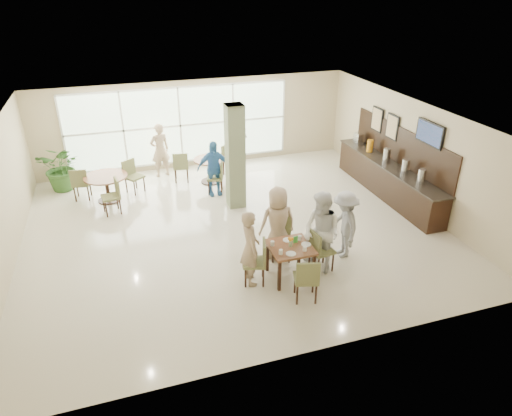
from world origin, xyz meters
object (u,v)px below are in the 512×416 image
object	(u,v)px
main_table	(290,251)
adult_standing	(160,150)
buffet_counter	(388,177)
teen_left	(250,248)
round_table_right	(210,165)
teen_standing	(344,224)
teen_right	(322,233)
adult_b	(239,151)
round_table_left	(106,181)
potted_plant	(62,167)
adult_a	(213,168)
teen_far	(278,223)

from	to	relation	value
main_table	adult_standing	bearing A→B (deg)	105.99
buffet_counter	teen_left	bearing A→B (deg)	-150.68
round_table_right	teen_standing	world-z (taller)	teen_standing
main_table	teen_right	distance (m)	0.77
adult_b	round_table_left	bearing A→B (deg)	-58.43
potted_plant	adult_standing	xyz separation A→B (m)	(2.85, 0.16, 0.15)
potted_plant	adult_a	world-z (taller)	adult_a
adult_a	main_table	bearing A→B (deg)	-82.90
round_table_left	round_table_right	world-z (taller)	same
teen_right	teen_standing	world-z (taller)	teen_right
teen_far	adult_b	world-z (taller)	adult_b
potted_plant	teen_left	distance (m)	7.16
teen_standing	potted_plant	bearing A→B (deg)	-127.29
buffet_counter	round_table_left	bearing A→B (deg)	164.85
main_table	teen_right	bearing A→B (deg)	6.54
round_table_left	teen_far	distance (m)	5.41
round_table_right	adult_standing	size ratio (longest dim) A/B	0.59
main_table	buffet_counter	size ratio (longest dim) A/B	0.18
round_table_left	adult_standing	size ratio (longest dim) A/B	0.70
teen_far	teen_right	distance (m)	1.04
teen_standing	adult_standing	xyz separation A→B (m)	(-3.25, 5.87, 0.07)
potted_plant	adult_standing	bearing A→B (deg)	3.19
potted_plant	adult_a	xyz separation A→B (m)	(4.10, -1.68, 0.10)
adult_a	teen_standing	bearing A→B (deg)	-63.60
buffet_counter	adult_b	xyz separation A→B (m)	(-3.68, 2.54, 0.31)
main_table	round_table_left	bearing A→B (deg)	125.03
teen_right	adult_a	world-z (taller)	teen_right
teen_left	adult_b	xyz separation A→B (m)	(1.29, 5.33, 0.06)
teen_left	adult_b	world-z (taller)	adult_b
teen_standing	main_table	bearing A→B (deg)	-67.40
teen_standing	adult_a	size ratio (longest dim) A/B	0.98
main_table	potted_plant	bearing A→B (deg)	127.13
buffet_counter	adult_a	world-z (taller)	buffet_counter
adult_b	round_table_right	bearing A→B (deg)	-60.83
round_table_left	adult_b	world-z (taller)	adult_b
teen_standing	adult_a	bearing A→B (deg)	-147.78
teen_far	adult_standing	xyz separation A→B (m)	(-1.85, 5.45, 0.01)
round_table_right	buffet_counter	distance (m)	5.23
round_table_left	buffet_counter	xyz separation A→B (m)	(7.63, -2.07, -0.04)
round_table_right	teen_left	xyz separation A→B (m)	(-0.37, -5.26, 0.26)
teen_right	adult_b	bearing A→B (deg)	162.55
adult_a	adult_b	world-z (taller)	adult_b
teen_right	teen_standing	bearing A→B (deg)	95.88
main_table	adult_standing	size ratio (longest dim) A/B	0.51
teen_far	adult_standing	size ratio (longest dim) A/B	0.99
teen_right	buffet_counter	bearing A→B (deg)	109.21
adult_a	adult_standing	bearing A→B (deg)	124.24
teen_far	teen_standing	xyz separation A→B (m)	(1.41, -0.42, -0.05)
round_table_right	teen_standing	size ratio (longest dim) A/B	0.64
adult_a	teen_left	bearing A→B (deg)	-93.51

